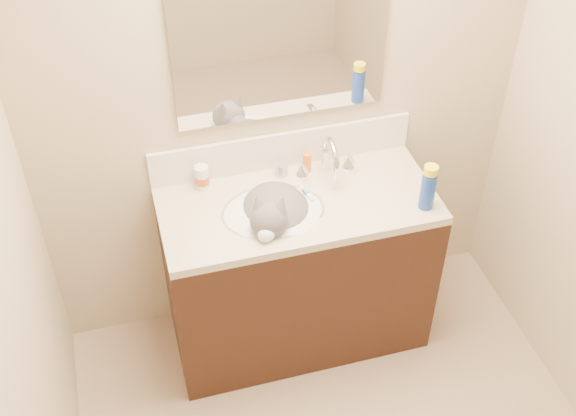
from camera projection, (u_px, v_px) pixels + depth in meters
room_shell at (399, 251)px, 1.99m from camera, size 2.24×2.54×2.52m
vanity_cabinet at (297, 274)px, 3.40m from camera, size 1.20×0.55×0.82m
counter_slab at (298, 205)px, 3.12m from camera, size 1.20×0.55×0.04m
basin at (273, 223)px, 3.11m from camera, size 0.45×0.36×0.14m
faucet at (329, 160)px, 3.19m from camera, size 0.28×0.20×0.21m
cat at (275, 215)px, 3.08m from camera, size 0.42×0.46×0.33m
backsplash at (282, 150)px, 3.24m from camera, size 1.20×0.02×0.18m
mirror at (281, 30)px, 2.85m from camera, size 0.90×0.02×0.80m
pill_bottle at (202, 177)px, 3.14m from camera, size 0.08×0.08×0.11m
pill_label at (202, 179)px, 3.15m from camera, size 0.08×0.08×0.04m
silver_jar at (281, 169)px, 3.23m from camera, size 0.07×0.07×0.06m
amber_bottle at (307, 162)px, 3.24m from camera, size 0.04×0.04×0.10m
toothbrush at (305, 192)px, 3.15m from camera, size 0.04×0.13×0.01m
toothbrush_head at (305, 191)px, 3.15m from camera, size 0.02×0.04×0.02m
spray_can at (428, 191)px, 3.03m from camera, size 0.08×0.08×0.17m
spray_cap at (431, 170)px, 2.95m from camera, size 0.08×0.08×0.04m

